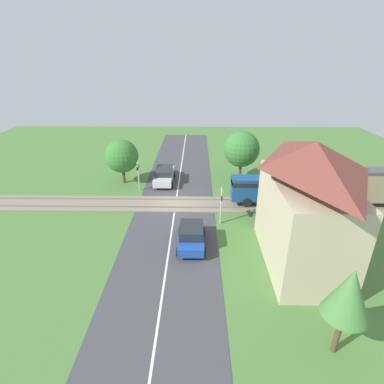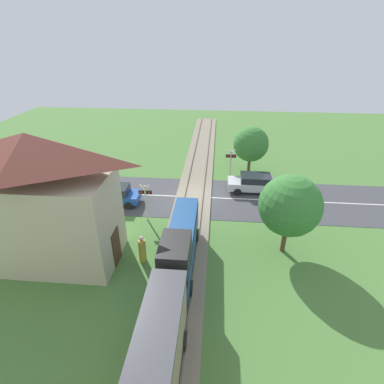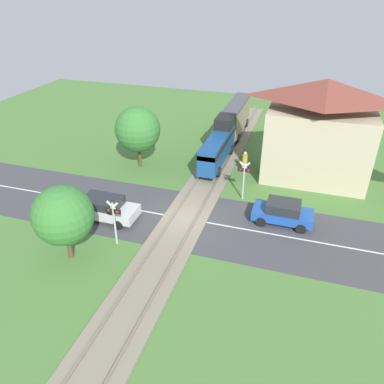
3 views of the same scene
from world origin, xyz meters
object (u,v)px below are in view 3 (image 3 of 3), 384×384
Objects in this scene: train at (228,129)px; car_far_side at (283,212)px; crossing_signal_west_approach at (114,217)px; station_building at (319,134)px; pedestrian_by_station at (245,163)px; car_near_crossing at (103,208)px; crossing_signal_east_approach at (244,175)px.

train reaches higher than car_far_side.
station_building is at bearing 48.11° from crossing_signal_west_approach.
station_building is at bearing 76.81° from car_far_side.
station_building is at bearing 2.18° from pedestrian_by_station.
train is 3.16× the size of car_near_crossing.
pedestrian_by_station is at bearing -60.62° from train.
car_far_side is 7.20m from pedestrian_by_station.
train is 8.46m from station_building.
car_far_side is at bearing -60.46° from pedestrian_by_station.
station_building is at bearing -27.59° from train.
crossing_signal_east_approach is at bearing -135.27° from station_building.
car_near_crossing is at bearing -142.68° from station_building.
pedestrian_by_station is (-0.67, 4.16, -1.05)m from crossing_signal_east_approach.
station_building is (1.51, 6.46, 2.88)m from car_far_side.
crossing_signal_east_approach reaches higher than car_far_side.
crossing_signal_west_approach is at bearing -100.88° from train.
crossing_signal_east_approach is 4.34m from pedestrian_by_station.
crossing_signal_west_approach reaches higher than car_far_side.
crossing_signal_east_approach is 6.45m from station_building.
pedestrian_by_station is (-3.55, 6.27, 0.01)m from car_far_side.
car_near_crossing is 1.21× the size of car_far_side.
station_building is 5.83m from pedestrian_by_station.
crossing_signal_west_approach is (-2.94, -15.28, -0.04)m from train.
car_near_crossing is 11.11m from car_far_side.
train is at bearing 119.48° from car_far_side.
car_far_side is 0.46× the size of station_building.
car_far_side is (10.73, 2.88, -0.01)m from car_near_crossing.
train is at bearing 69.52° from car_near_crossing.
station_building reaches higher than pedestrian_by_station.
crossing_signal_west_approach is (-8.75, -4.99, 1.05)m from car_far_side.
train is 4.94× the size of crossing_signal_east_approach.
station_building reaches higher than train.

